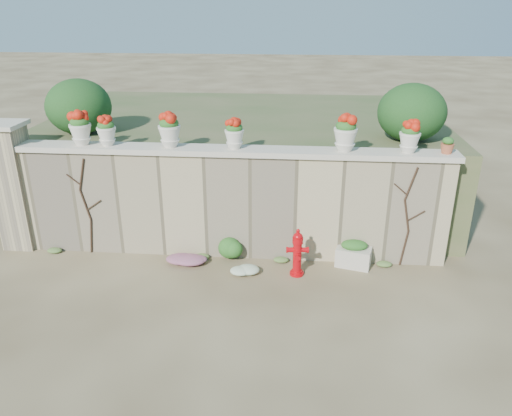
# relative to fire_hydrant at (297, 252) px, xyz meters

# --- Properties ---
(ground) EXTENTS (80.00, 80.00, 0.00)m
(ground) POSITION_rel_fire_hydrant_xyz_m (-1.30, -1.07, -0.45)
(ground) COLOR brown
(ground) RESTS_ON ground
(stone_wall) EXTENTS (8.00, 0.40, 2.00)m
(stone_wall) POSITION_rel_fire_hydrant_xyz_m (-1.30, 0.73, 0.55)
(stone_wall) COLOR tan
(stone_wall) RESTS_ON ground
(wall_cap) EXTENTS (8.10, 0.52, 0.10)m
(wall_cap) POSITION_rel_fire_hydrant_xyz_m (-1.30, 0.73, 1.60)
(wall_cap) COLOR beige
(wall_cap) RESTS_ON stone_wall
(gate_pillar) EXTENTS (0.72, 0.72, 2.48)m
(gate_pillar) POSITION_rel_fire_hydrant_xyz_m (-5.45, 0.73, 0.81)
(gate_pillar) COLOR tan
(gate_pillar) RESTS_ON ground
(raised_fill) EXTENTS (9.00, 6.00, 2.00)m
(raised_fill) POSITION_rel_fire_hydrant_xyz_m (-1.30, 3.93, 0.55)
(raised_fill) COLOR #384C23
(raised_fill) RESTS_ON ground
(back_shrub_left) EXTENTS (1.30, 1.30, 1.10)m
(back_shrub_left) POSITION_rel_fire_hydrant_xyz_m (-4.50, 1.93, 2.10)
(back_shrub_left) COLOR #143814
(back_shrub_left) RESTS_ON raised_fill
(back_shrub_right) EXTENTS (1.30, 1.30, 1.10)m
(back_shrub_right) POSITION_rel_fire_hydrant_xyz_m (2.10, 1.93, 2.10)
(back_shrub_right) COLOR #143814
(back_shrub_right) RESTS_ON raised_fill
(vine_left) EXTENTS (0.60, 0.04, 1.91)m
(vine_left) POSITION_rel_fire_hydrant_xyz_m (-3.97, 0.51, 0.54)
(vine_left) COLOR black
(vine_left) RESTS_ON ground
(vine_right) EXTENTS (0.60, 0.04, 1.91)m
(vine_right) POSITION_rel_fire_hydrant_xyz_m (1.93, 0.51, 0.54)
(vine_right) COLOR black
(vine_right) RESTS_ON ground
(fire_hydrant) EXTENTS (0.38, 0.27, 0.89)m
(fire_hydrant) POSITION_rel_fire_hydrant_xyz_m (0.00, 0.00, 0.00)
(fire_hydrant) COLOR #B5060D
(fire_hydrant) RESTS_ON ground
(planter_box) EXTENTS (0.69, 0.51, 0.52)m
(planter_box) POSITION_rel_fire_hydrant_xyz_m (1.03, 0.41, -0.21)
(planter_box) COLOR beige
(planter_box) RESTS_ON ground
(green_shrub) EXTENTS (0.57, 0.51, 0.54)m
(green_shrub) POSITION_rel_fire_hydrant_xyz_m (-1.29, 0.41, -0.18)
(green_shrub) COLOR #1E5119
(green_shrub) RESTS_ON ground
(magenta_clump) EXTENTS (0.81, 0.54, 0.22)m
(magenta_clump) POSITION_rel_fire_hydrant_xyz_m (-2.05, 0.19, -0.34)
(magenta_clump) COLOR #C02691
(magenta_clump) RESTS_ON ground
(white_flowers) EXTENTS (0.54, 0.43, 0.19)m
(white_flowers) POSITION_rel_fire_hydrant_xyz_m (-0.92, -0.08, -0.35)
(white_flowers) COLOR white
(white_flowers) RESTS_ON ground
(urn_pot_0) EXTENTS (0.39, 0.39, 0.61)m
(urn_pot_0) POSITION_rel_fire_hydrant_xyz_m (-3.98, 0.73, 1.96)
(urn_pot_0) COLOR beige
(urn_pot_0) RESTS_ON wall_cap
(urn_pot_1) EXTENTS (0.34, 0.34, 0.54)m
(urn_pot_1) POSITION_rel_fire_hydrant_xyz_m (-3.50, 0.73, 1.92)
(urn_pot_1) COLOR beige
(urn_pot_1) RESTS_ON wall_cap
(urn_pot_2) EXTENTS (0.40, 0.40, 0.62)m
(urn_pot_2) POSITION_rel_fire_hydrant_xyz_m (-2.34, 0.73, 1.96)
(urn_pot_2) COLOR beige
(urn_pot_2) RESTS_ON wall_cap
(urn_pot_3) EXTENTS (0.34, 0.34, 0.54)m
(urn_pot_3) POSITION_rel_fire_hydrant_xyz_m (-1.18, 0.73, 1.92)
(urn_pot_3) COLOR beige
(urn_pot_3) RESTS_ON wall_cap
(urn_pot_4) EXTENTS (0.41, 0.41, 0.64)m
(urn_pot_4) POSITION_rel_fire_hydrant_xyz_m (0.76, 0.73, 1.97)
(urn_pot_4) COLOR beige
(urn_pot_4) RESTS_ON wall_cap
(urn_pot_5) EXTENTS (0.36, 0.36, 0.56)m
(urn_pot_5) POSITION_rel_fire_hydrant_xyz_m (1.85, 0.73, 1.93)
(urn_pot_5) COLOR beige
(urn_pot_5) RESTS_ON wall_cap
(terracotta_pot) EXTENTS (0.23, 0.23, 0.28)m
(terracotta_pot) POSITION_rel_fire_hydrant_xyz_m (2.50, 0.73, 1.78)
(terracotta_pot) COLOR #A55132
(terracotta_pot) RESTS_ON wall_cap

